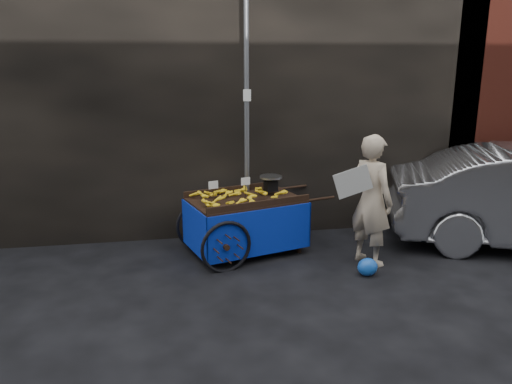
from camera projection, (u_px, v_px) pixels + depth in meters
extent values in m
plane|color=black|center=(241.00, 273.00, 7.08)|extent=(80.00, 80.00, 0.00)
cube|color=black|center=(162.00, 85.00, 8.75)|extent=(11.00, 2.00, 5.00)
cube|color=#591E14|center=(496.00, 83.00, 9.84)|extent=(3.00, 2.00, 5.00)
cylinder|color=slate|center=(247.00, 121.00, 7.86)|extent=(0.08, 0.08, 4.00)
cube|color=white|center=(247.00, 95.00, 7.71)|extent=(0.12, 0.02, 0.18)
cube|color=black|center=(246.00, 201.00, 7.67)|extent=(1.88, 1.46, 0.06)
cube|color=black|center=(233.00, 189.00, 8.07)|extent=(1.60, 0.51, 0.10)
cube|color=black|center=(260.00, 204.00, 7.23)|extent=(1.60, 0.51, 0.10)
cube|color=black|center=(299.00, 228.00, 7.73)|extent=(0.06, 0.06, 0.83)
cube|color=black|center=(274.00, 213.00, 8.44)|extent=(0.06, 0.06, 0.83)
cylinder|color=black|center=(320.00, 199.00, 7.78)|extent=(0.51, 0.19, 0.04)
cylinder|color=black|center=(293.00, 187.00, 8.49)|extent=(0.51, 0.19, 0.04)
torus|color=black|center=(226.00, 247.00, 7.06)|extent=(0.76, 0.27, 0.78)
torus|color=black|center=(199.00, 225.00, 8.03)|extent=(0.76, 0.27, 0.78)
cylinder|color=black|center=(212.00, 235.00, 7.54)|extent=(0.38, 1.13, 0.05)
cube|color=#082C9A|center=(261.00, 233.00, 7.30)|extent=(1.64, 0.50, 0.71)
cube|color=#082C9A|center=(232.00, 214.00, 8.22)|extent=(1.64, 0.50, 0.71)
cube|color=#082C9A|center=(195.00, 231.00, 7.40)|extent=(0.32, 1.04, 0.71)
cube|color=#082C9A|center=(292.00, 215.00, 8.12)|extent=(0.32, 1.04, 0.71)
cube|color=black|center=(271.00, 186.00, 7.87)|extent=(0.22, 0.19, 0.17)
cylinder|color=silver|center=(271.00, 177.00, 7.83)|extent=(0.44, 0.44, 0.03)
cube|color=white|center=(213.00, 185.00, 7.24)|extent=(0.14, 0.05, 0.11)
cube|color=white|center=(246.00, 181.00, 7.46)|extent=(0.14, 0.05, 0.11)
imported|color=#BDA88C|center=(371.00, 200.00, 7.22)|extent=(0.74, 0.84, 1.93)
cube|color=silver|center=(353.00, 182.00, 6.90)|extent=(0.59, 0.05, 0.50)
ellipsoid|color=blue|center=(368.00, 267.00, 6.96)|extent=(0.29, 0.23, 0.26)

